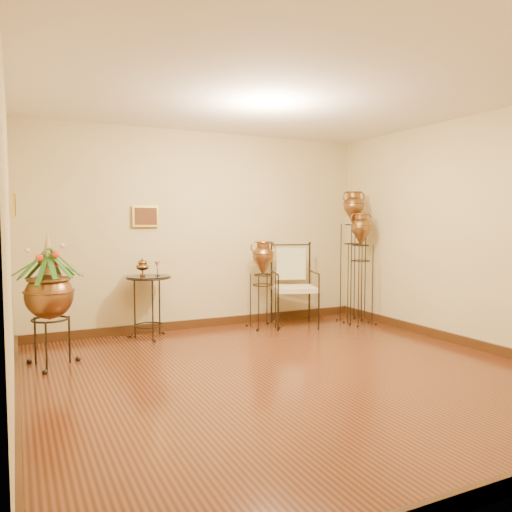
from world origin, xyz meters
name	(u,v)px	position (x,y,z in m)	size (l,w,h in m)	color
ground	(290,374)	(0.00, 0.00, 0.00)	(5.00, 5.00, 0.00)	brown
room_shell	(290,201)	(-0.01, 0.01, 1.73)	(5.02, 5.02, 2.81)	beige
amphora_tall	(353,255)	(2.15, 1.84, 1.02)	(0.43, 0.43, 2.00)	black
amphora_mid	(360,268)	(2.15, 1.66, 0.85)	(0.38, 0.38, 1.67)	black
amphora_short	(263,284)	(0.74, 2.08, 0.63)	(0.46, 0.46, 1.27)	black
planter_urn	(49,290)	(-2.15, 1.34, 0.82)	(0.81, 0.81, 1.46)	black
armchair	(295,285)	(1.19, 1.95, 0.60)	(0.83, 0.80, 1.20)	black
side_table	(149,306)	(-0.90, 2.15, 0.43)	(0.67, 0.67, 1.04)	black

